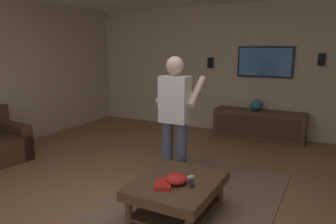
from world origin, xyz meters
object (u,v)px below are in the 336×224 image
at_px(book, 163,185).
at_px(wall_speaker_left, 322,59).
at_px(person_standing, 175,113).
at_px(bowl, 176,179).
at_px(media_console, 259,125).
at_px(remote_white, 188,178).
at_px(coffee_table, 177,190).
at_px(wall_speaker_right, 210,63).
at_px(remote_black, 192,183).
at_px(tv, 265,62).
at_px(vase_round, 257,105).

xyz_separation_m(book, wall_speaker_left, (3.79, -1.15, 1.12)).
relative_size(person_standing, bowl, 7.29).
height_order(media_console, remote_white, media_console).
bearing_deg(media_console, coffee_table, -1.73).
bearing_deg(remote_white, person_standing, 64.71).
bearing_deg(wall_speaker_right, coffee_table, -164.25).
height_order(bowl, remote_black, bowl).
relative_size(person_standing, wall_speaker_right, 7.45).
height_order(media_console, remote_black, media_console).
bearing_deg(tv, remote_white, -0.40).
bearing_deg(coffee_table, tv, -1.62).
bearing_deg(coffee_table, wall_speaker_right, 15.75).
bearing_deg(tv, bowl, -1.28).
bearing_deg(tv, wall_speaker_right, -90.67).
relative_size(bowl, remote_white, 1.50).
relative_size(bowl, remote_black, 1.50).
bearing_deg(wall_speaker_right, bowl, -164.24).
height_order(media_console, person_standing, person_standing).
height_order(media_console, book, media_console).
bearing_deg(remote_white, wall_speaker_left, 12.78).
bearing_deg(vase_round, wall_speaker_right, 76.76).
bearing_deg(tv, vase_round, -15.06).
distance_m(person_standing, book, 1.12).
height_order(remote_white, book, book).
relative_size(coffee_table, media_console, 0.59).
distance_m(vase_round, wall_speaker_left, 1.39).
relative_size(bowl, wall_speaker_left, 1.02).
xyz_separation_m(tv, wall_speaker_left, (0.01, -0.98, 0.06)).
height_order(coffee_table, tv, tv).
distance_m(tv, wall_speaker_right, 1.12).
bearing_deg(vase_round, remote_black, -177.79).
height_order(coffee_table, remote_black, remote_black).
distance_m(media_console, remote_black, 3.36).
bearing_deg(media_console, person_standing, -11.07).
bearing_deg(wall_speaker_right, vase_round, -103.24).
relative_size(media_console, person_standing, 1.04).
height_order(coffee_table, vase_round, vase_round).
height_order(coffee_table, wall_speaker_left, wall_speaker_left).
relative_size(tv, wall_speaker_left, 4.77).
xyz_separation_m(remote_black, wall_speaker_right, (3.62, 1.18, 1.02)).
distance_m(coffee_table, person_standing, 1.06).
xyz_separation_m(coffee_table, person_standing, (0.75, 0.41, 0.64)).
bearing_deg(vase_round, bowl, 179.69).
bearing_deg(media_console, book, -2.72).
distance_m(bowl, wall_speaker_right, 3.93).
bearing_deg(tv, coffee_table, -1.62).
bearing_deg(coffee_table, remote_white, -42.56).
bearing_deg(wall_speaker_right, remote_white, -162.74).
relative_size(remote_black, wall_speaker_left, 0.68).
distance_m(media_console, book, 3.54).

